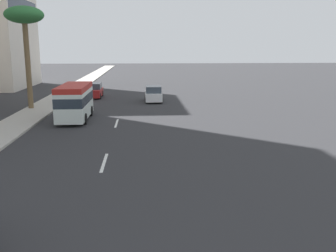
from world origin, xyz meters
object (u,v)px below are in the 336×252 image
(car_second, at_px, (153,94))
(palm_tree, at_px, (24,19))
(car_fourth, at_px, (93,91))
(minibus_third, at_px, (75,101))

(car_second, xyz_separation_m, palm_tree, (-4.55, 11.73, 7.45))
(car_fourth, height_order, palm_tree, palm_tree)
(palm_tree, bearing_deg, car_fourth, -30.31)
(car_second, bearing_deg, minibus_third, 146.48)
(car_fourth, bearing_deg, car_second, 61.47)
(minibus_third, relative_size, palm_tree, 0.67)
(palm_tree, bearing_deg, car_second, -68.82)
(minibus_third, height_order, car_fourth, minibus_third)
(car_fourth, xyz_separation_m, palm_tree, (-8.29, 4.85, 7.45))
(car_second, relative_size, minibus_third, 0.67)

